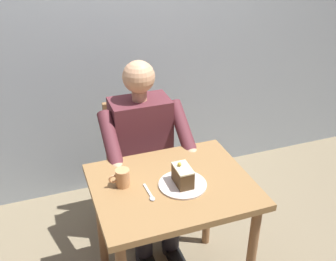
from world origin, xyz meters
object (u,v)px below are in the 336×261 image
(dining_table, at_px, (172,202))
(coffee_cup, at_px, (122,178))
(dessert_spoon, at_px, (150,195))
(chair, at_px, (138,161))
(seated_person, at_px, (145,155))
(cake_slice, at_px, (183,176))

(dining_table, height_order, coffee_cup, coffee_cup)
(coffee_cup, distance_m, dessert_spoon, 0.17)
(dining_table, height_order, dessert_spoon, dessert_spoon)
(chair, distance_m, seated_person, 0.22)
(cake_slice, relative_size, coffee_cup, 1.20)
(dining_table, distance_m, coffee_cup, 0.30)
(chair, bearing_deg, seated_person, 90.00)
(cake_slice, height_order, dessert_spoon, cake_slice)
(coffee_cup, bearing_deg, chair, -112.06)
(chair, relative_size, dessert_spoon, 6.18)
(seated_person, xyz_separation_m, cake_slice, (-0.04, 0.52, 0.18))
(seated_person, bearing_deg, dessert_spoon, 75.98)
(chair, relative_size, coffee_cup, 8.29)
(dining_table, relative_size, cake_slice, 6.24)
(dining_table, bearing_deg, cake_slice, 140.98)
(dining_table, distance_m, seated_person, 0.49)
(dining_table, bearing_deg, dessert_spoon, 22.59)
(dining_table, xyz_separation_m, chair, (0.00, -0.66, -0.15))
(dining_table, bearing_deg, seated_person, -90.00)
(chair, bearing_deg, dessert_spoon, 79.28)
(seated_person, height_order, coffee_cup, seated_person)
(coffee_cup, bearing_deg, cake_slice, 160.31)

